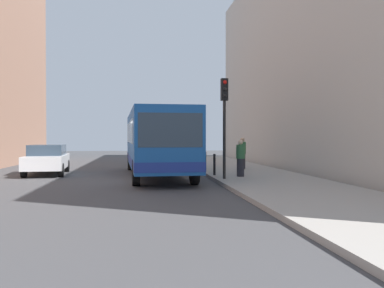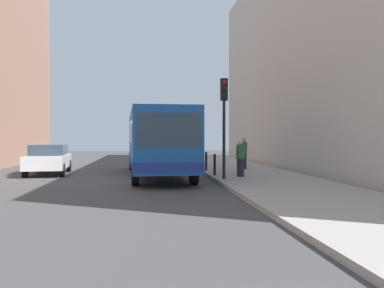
{
  "view_description": "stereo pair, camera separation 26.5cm",
  "coord_description": "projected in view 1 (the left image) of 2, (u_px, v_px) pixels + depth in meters",
  "views": [
    {
      "loc": [
        0.11,
        -17.8,
        1.85
      ],
      "look_at": [
        2.37,
        0.11,
        1.56
      ],
      "focal_mm": 39.02,
      "sensor_mm": 36.0,
      "label": 1
    },
    {
      "loc": [
        0.37,
        -17.84,
        1.85
      ],
      "look_at": [
        2.37,
        0.11,
        1.56
      ],
      "focal_mm": 39.02,
      "sensor_mm": 36.0,
      "label": 2
    }
  ],
  "objects": [
    {
      "name": "building_right",
      "position": [
        347.0,
        50.0,
        22.98
      ],
      "size": [
        7.0,
        32.0,
        13.34
      ],
      "primitive_type": "cube",
      "color": "#BCB7AD",
      "rests_on": "ground"
    },
    {
      "name": "ground_plane",
      "position": [
        137.0,
        181.0,
        17.68
      ],
      "size": [
        80.0,
        80.0,
        0.0
      ],
      "primitive_type": "plane",
      "color": "#424244"
    },
    {
      "name": "bollard_near",
      "position": [
        214.0,
        165.0,
        18.75
      ],
      "size": [
        0.11,
        0.11,
        0.95
      ],
      "primitive_type": "cylinder",
      "color": "black",
      "rests_on": "sidewalk"
    },
    {
      "name": "pedestrian_near_signal",
      "position": [
        241.0,
        158.0,
        18.06
      ],
      "size": [
        0.38,
        0.38,
        1.59
      ],
      "rotation": [
        0.0,
        0.0,
        3.96
      ],
      "color": "#26262D",
      "rests_on": "sidewalk"
    },
    {
      "name": "bollard_mid",
      "position": [
        205.0,
        161.0,
        21.34
      ],
      "size": [
        0.11,
        0.11,
        0.95
      ],
      "primitive_type": "cylinder",
      "color": "black",
      "rests_on": "sidewalk"
    },
    {
      "name": "pedestrian_mid_sidewalk",
      "position": [
        242.0,
        153.0,
        22.39
      ],
      "size": [
        0.38,
        0.38,
        1.68
      ],
      "rotation": [
        0.0,
        0.0,
        0.64
      ],
      "color": "#26262D",
      "rests_on": "sidewalk"
    },
    {
      "name": "bollard_far",
      "position": [
        198.0,
        159.0,
        23.94
      ],
      "size": [
        0.11,
        0.11,
        0.95
      ],
      "primitive_type": "cylinder",
      "color": "black",
      "rests_on": "sidewalk"
    },
    {
      "name": "sidewalk",
      "position": [
        261.0,
        178.0,
        18.35
      ],
      "size": [
        4.4,
        40.0,
        0.15
      ],
      "primitive_type": "cube",
      "color": "#9E9991",
      "rests_on": "ground"
    },
    {
      "name": "car_beside_bus",
      "position": [
        47.0,
        159.0,
        20.75
      ],
      "size": [
        2.14,
        4.53,
        1.48
      ],
      "rotation": [
        0.0,
        0.0,
        3.22
      ],
      "color": "silver",
      "rests_on": "ground"
    },
    {
      "name": "bus",
      "position": [
        156.0,
        140.0,
        19.96
      ],
      "size": [
        3.06,
        11.13,
        3.0
      ],
      "rotation": [
        0.0,
        0.0,
        3.19
      ],
      "color": "#19519E",
      "rests_on": "ground"
    },
    {
      "name": "traffic_light",
      "position": [
        224.0,
        109.0,
        17.01
      ],
      "size": [
        0.28,
        0.33,
        4.1
      ],
      "color": "black",
      "rests_on": "sidewalk"
    }
  ]
}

